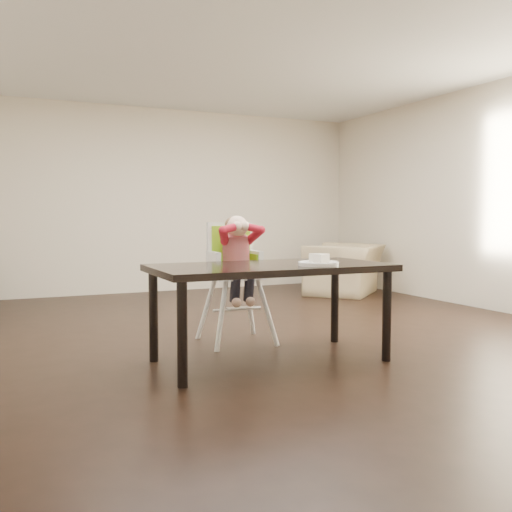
{
  "coord_description": "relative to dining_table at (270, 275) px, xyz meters",
  "views": [
    {
      "loc": [
        -2.36,
        -4.79,
        1.12
      ],
      "look_at": [
        -0.38,
        -0.48,
        0.79
      ],
      "focal_mm": 40.0,
      "sensor_mm": 36.0,
      "label": 1
    }
  ],
  "objects": [
    {
      "name": "ground",
      "position": [
        0.45,
        0.89,
        -0.67
      ],
      "size": [
        7.0,
        7.0,
        0.0
      ],
      "primitive_type": "plane",
      "color": "black",
      "rests_on": "ground"
    },
    {
      "name": "dining_table",
      "position": [
        0.0,
        0.0,
        0.0
      ],
      "size": [
        1.8,
        0.9,
        0.75
      ],
      "color": "black",
      "rests_on": "ground"
    },
    {
      "name": "room_walls",
      "position": [
        0.45,
        0.89,
        1.18
      ],
      "size": [
        6.02,
        7.02,
        2.71
      ],
      "color": "beige",
      "rests_on": "ground"
    },
    {
      "name": "plate",
      "position": [
        0.29,
        -0.24,
        0.11
      ],
      "size": [
        0.34,
        0.34,
        0.09
      ],
      "rotation": [
        0.0,
        0.0,
        0.13
      ],
      "color": "white",
      "rests_on": "dining_table"
    },
    {
      "name": "armchair",
      "position": [
        2.65,
        2.97,
        -0.19
      ],
      "size": [
        1.29,
        1.26,
        0.96
      ],
      "primitive_type": "imported",
      "rotation": [
        0.0,
        0.0,
        3.86
      ],
      "color": "tan",
      "rests_on": "ground"
    },
    {
      "name": "high_chair",
      "position": [
        0.02,
        0.74,
        0.12
      ],
      "size": [
        0.49,
        0.49,
        1.12
      ],
      "rotation": [
        0.0,
        0.0,
        -0.04
      ],
      "color": "white",
      "rests_on": "ground"
    }
  ]
}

